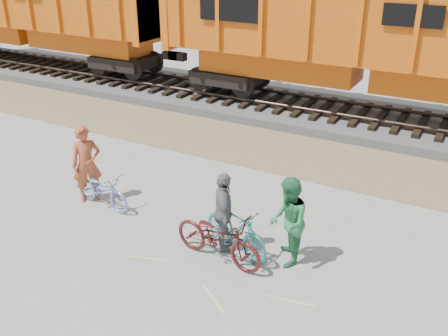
{
  "coord_description": "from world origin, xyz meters",
  "views": [
    {
      "loc": [
        4.32,
        -7.2,
        5.75
      ],
      "look_at": [
        -0.48,
        1.5,
        1.15
      ],
      "focal_mm": 40.0,
      "sensor_mm": 36.0,
      "label": 1
    }
  ],
  "objects_px": {
    "hopper_car_center": "(371,34)",
    "bicycle_blue": "(102,190)",
    "bicycle_teal": "(236,230)",
    "person_solo": "(87,164)",
    "person_woman": "(223,212)",
    "hopper_car_left": "(33,5)",
    "person_man": "(288,222)",
    "bicycle_maroon": "(218,237)"
  },
  "relations": [
    {
      "from": "bicycle_teal",
      "to": "person_woman",
      "type": "bearing_deg",
      "value": 108.83
    },
    {
      "from": "hopper_car_center",
      "to": "bicycle_blue",
      "type": "xyz_separation_m",
      "value": [
        -3.8,
        -8.55,
        -2.58
      ]
    },
    {
      "from": "person_solo",
      "to": "person_woman",
      "type": "xyz_separation_m",
      "value": [
        3.82,
        -0.29,
        -0.09
      ]
    },
    {
      "from": "hopper_car_center",
      "to": "bicycle_maroon",
      "type": "relative_size",
      "value": 7.13
    },
    {
      "from": "bicycle_teal",
      "to": "person_solo",
      "type": "xyz_separation_m",
      "value": [
        -4.11,
        0.29,
        0.42
      ]
    },
    {
      "from": "hopper_car_center",
      "to": "person_woman",
      "type": "distance_m",
      "value": 9.01
    },
    {
      "from": "person_solo",
      "to": "person_woman",
      "type": "bearing_deg",
      "value": -52.21
    },
    {
      "from": "hopper_car_left",
      "to": "person_man",
      "type": "relative_size",
      "value": 7.89
    },
    {
      "from": "bicycle_teal",
      "to": "bicycle_maroon",
      "type": "bearing_deg",
      "value": 174.71
    },
    {
      "from": "person_solo",
      "to": "hopper_car_left",
      "type": "bearing_deg",
      "value": 93.8
    },
    {
      "from": "bicycle_teal",
      "to": "person_man",
      "type": "bearing_deg",
      "value": -59.38
    },
    {
      "from": "person_man",
      "to": "bicycle_blue",
      "type": "bearing_deg",
      "value": -114.83
    },
    {
      "from": "person_solo",
      "to": "person_man",
      "type": "xyz_separation_m",
      "value": [
        5.11,
        -0.09,
        -0.05
      ]
    },
    {
      "from": "hopper_car_left",
      "to": "person_woman",
      "type": "height_order",
      "value": "hopper_car_left"
    },
    {
      "from": "hopper_car_center",
      "to": "person_man",
      "type": "height_order",
      "value": "hopper_car_center"
    },
    {
      "from": "person_man",
      "to": "person_woman",
      "type": "distance_m",
      "value": 1.3
    },
    {
      "from": "bicycle_maroon",
      "to": "person_man",
      "type": "xyz_separation_m",
      "value": [
        1.18,
        0.6,
        0.37
      ]
    },
    {
      "from": "hopper_car_center",
      "to": "bicycle_blue",
      "type": "height_order",
      "value": "hopper_car_center"
    },
    {
      "from": "hopper_car_center",
      "to": "bicycle_maroon",
      "type": "height_order",
      "value": "hopper_car_center"
    },
    {
      "from": "hopper_car_center",
      "to": "person_solo",
      "type": "height_order",
      "value": "hopper_car_center"
    },
    {
      "from": "hopper_car_center",
      "to": "person_woman",
      "type": "xyz_separation_m",
      "value": [
        -0.47,
        -8.73,
        -2.17
      ]
    },
    {
      "from": "person_woman",
      "to": "bicycle_blue",
      "type": "bearing_deg",
      "value": 52.56
    },
    {
      "from": "bicycle_blue",
      "to": "bicycle_teal",
      "type": "distance_m",
      "value": 3.61
    },
    {
      "from": "bicycle_maroon",
      "to": "person_woman",
      "type": "bearing_deg",
      "value": 21.05
    },
    {
      "from": "hopper_car_left",
      "to": "person_man",
      "type": "distance_m",
      "value": 18.09
    },
    {
      "from": "hopper_car_left",
      "to": "person_woman",
      "type": "bearing_deg",
      "value": -31.02
    },
    {
      "from": "bicycle_blue",
      "to": "bicycle_teal",
      "type": "relative_size",
      "value": 0.95
    },
    {
      "from": "person_woman",
      "to": "hopper_car_center",
      "type": "bearing_deg",
      "value": -37.33
    },
    {
      "from": "hopper_car_left",
      "to": "bicycle_blue",
      "type": "xyz_separation_m",
      "value": [
        11.2,
        -8.55,
        -2.58
      ]
    },
    {
      "from": "hopper_car_center",
      "to": "bicycle_teal",
      "type": "xyz_separation_m",
      "value": [
        -0.19,
        -8.74,
        -2.49
      ]
    },
    {
      "from": "hopper_car_left",
      "to": "bicycle_teal",
      "type": "bearing_deg",
      "value": -30.54
    },
    {
      "from": "person_solo",
      "to": "person_man",
      "type": "distance_m",
      "value": 5.11
    },
    {
      "from": "hopper_car_center",
      "to": "person_man",
      "type": "distance_m",
      "value": 8.83
    },
    {
      "from": "bicycle_blue",
      "to": "bicycle_teal",
      "type": "height_order",
      "value": "bicycle_teal"
    },
    {
      "from": "bicycle_maroon",
      "to": "person_man",
      "type": "height_order",
      "value": "person_man"
    },
    {
      "from": "bicycle_teal",
      "to": "person_solo",
      "type": "distance_m",
      "value": 4.14
    },
    {
      "from": "bicycle_teal",
      "to": "person_woman",
      "type": "relative_size",
      "value": 1.02
    },
    {
      "from": "bicycle_blue",
      "to": "person_solo",
      "type": "height_order",
      "value": "person_solo"
    },
    {
      "from": "hopper_car_center",
      "to": "bicycle_maroon",
      "type": "distance_m",
      "value": 9.47
    },
    {
      "from": "bicycle_blue",
      "to": "person_woman",
      "type": "height_order",
      "value": "person_woman"
    },
    {
      "from": "bicycle_maroon",
      "to": "person_woman",
      "type": "distance_m",
      "value": 0.52
    },
    {
      "from": "hopper_car_center",
      "to": "person_woman",
      "type": "height_order",
      "value": "hopper_car_center"
    }
  ]
}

